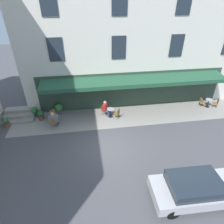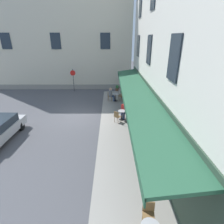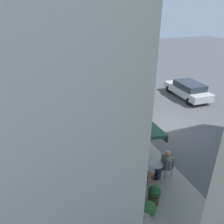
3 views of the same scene
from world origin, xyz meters
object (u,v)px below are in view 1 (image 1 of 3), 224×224
seated_patron_in_grey (53,119)px  cafe_chair_wicker_corner_right (202,101)px  cafe_table_mid_terrace (55,119)px  cafe_chair_wicker_by_window (117,113)px  potted_plant_by_steps (59,108)px  parked_car_silver (196,189)px  cafe_chair_wicker_kerbside (53,114)px  cafe_table_near_entrance (110,112)px  cafe_chair_wicker_corner_left (104,109)px  cafe_table_streetside (208,102)px  potted_plant_entrance_left (6,122)px  cafe_chair_wicker_near_door (53,123)px  potted_plant_under_sign (41,115)px  seated_companion_in_red (106,108)px  potted_plant_mid_terrace (34,111)px  cafe_chair_wicker_back_row (216,102)px

seated_patron_in_grey → cafe_chair_wicker_corner_right: bearing=-174.6°
cafe_table_mid_terrace → cafe_chair_wicker_by_window: bearing=180.0°
potted_plant_by_steps → parked_car_silver: 11.41m
seated_patron_in_grey → potted_plant_by_steps: seated_patron_in_grey is taller
cafe_table_mid_terrace → cafe_chair_wicker_kerbside: (0.19, -0.60, 0.06)m
cafe_table_near_entrance → cafe_chair_wicker_corner_left: size_ratio=0.82×
cafe_chair_wicker_corner_left → cafe_chair_wicker_corner_right: same height
cafe_chair_wicker_by_window → cafe_chair_wicker_kerbside: same height
cafe_chair_wicker_kerbside → cafe_table_streetside: size_ratio=1.21×
cafe_chair_wicker_kerbside → parked_car_silver: size_ratio=0.21×
cafe_table_streetside → cafe_chair_wicker_corner_right: cafe_chair_wicker_corner_right is taller
cafe_chair_wicker_corner_right → potted_plant_entrance_left: (16.41, 0.47, -0.25)m
cafe_chair_wicker_near_door → potted_plant_under_sign: cafe_chair_wicker_near_door is taller
cafe_table_near_entrance → seated_companion_in_red: size_ratio=0.55×
cafe_table_near_entrance → seated_patron_in_grey: seated_patron_in_grey is taller
cafe_chair_wicker_kerbside → parked_car_silver: parked_car_silver is taller
seated_patron_in_grey → potted_plant_entrance_left: 3.77m
cafe_table_streetside → potted_plant_entrance_left: 17.04m
cafe_chair_wicker_kerbside → potted_plant_mid_terrace: (1.60, -0.77, -0.08)m
seated_companion_in_red → potted_plant_mid_terrace: bearing=-7.4°
cafe_chair_wicker_corner_left → cafe_chair_wicker_near_door: (3.91, 1.37, 0.00)m
cafe_table_mid_terrace → potted_plant_under_sign: potted_plant_under_sign is taller
potted_plant_entrance_left → seated_patron_in_grey: bearing=168.8°
cafe_table_mid_terrace → parked_car_silver: (-7.36, 7.45, 0.22)m
potted_plant_under_sign → potted_plant_by_steps: size_ratio=0.87×
cafe_table_mid_terrace → potted_plant_under_sign: size_ratio=0.91×
cafe_chair_wicker_corner_left → potted_plant_by_steps: size_ratio=0.96×
potted_plant_entrance_left → potted_plant_by_steps: 4.04m
potted_plant_by_steps → cafe_chair_wicker_kerbside: bearing=65.9°
cafe_chair_wicker_corner_right → potted_plant_under_sign: 13.91m
cafe_chair_wicker_corner_left → potted_plant_entrance_left: (7.57, 0.42, -0.25)m
cafe_chair_wicker_corner_left → seated_companion_in_red: size_ratio=0.67×
cafe_table_mid_terrace → potted_plant_mid_terrace: (1.80, -1.38, -0.02)m
cafe_chair_wicker_near_door → seated_companion_in_red: 4.28m
cafe_chair_wicker_near_door → seated_patron_in_grey: seated_patron_in_grey is taller
cafe_chair_wicker_back_row → potted_plant_under_sign: size_ratio=1.10×
cafe_chair_wicker_by_window → potted_plant_under_sign: 6.15m
cafe_table_near_entrance → cafe_chair_wicker_back_row: bearing=-179.8°
cafe_chair_wicker_back_row → cafe_chair_wicker_corner_right: bearing=-16.8°
cafe_table_near_entrance → cafe_chair_wicker_near_door: 4.56m
potted_plant_by_steps → cafe_table_near_entrance: bearing=166.3°
cafe_table_streetside → cafe_chair_wicker_kerbside: bearing=0.5°
cafe_chair_wicker_corner_right → potted_plant_entrance_left: size_ratio=1.38×
cafe_chair_wicker_kerbside → potted_plant_entrance_left: cafe_chair_wicker_kerbside is taller
seated_patron_in_grey → cafe_chair_wicker_back_row: bearing=-176.6°
cafe_chair_wicker_near_door → parked_car_silver: bearing=137.4°
seated_companion_in_red → parked_car_silver: 8.72m
cafe_table_mid_terrace → potted_plant_mid_terrace: 2.26m
potted_plant_mid_terrace → potted_plant_under_sign: (-0.59, 0.57, -0.03)m
cafe_table_mid_terrace → seated_companion_in_red: seated_companion_in_red is taller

